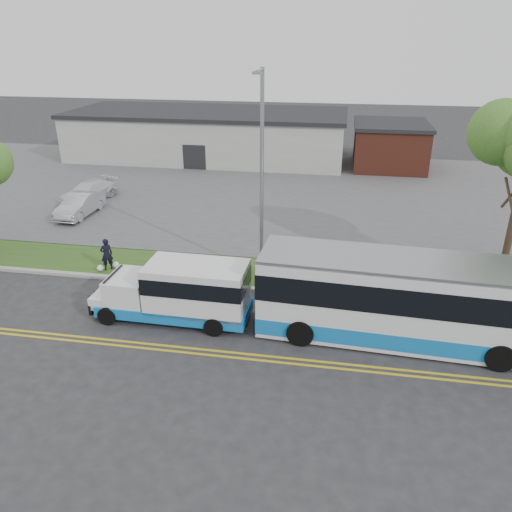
% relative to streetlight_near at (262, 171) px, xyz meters
% --- Properties ---
extents(ground, '(140.00, 140.00, 0.00)m').
position_rel_streetlight_near_xyz_m(ground, '(-3.00, -2.73, -5.23)').
color(ground, '#28282B').
rests_on(ground, ground).
extents(lane_line_north, '(70.00, 0.12, 0.01)m').
position_rel_streetlight_near_xyz_m(lane_line_north, '(-3.00, -6.58, -5.23)').
color(lane_line_north, gold).
rests_on(lane_line_north, ground).
extents(lane_line_south, '(70.00, 0.12, 0.01)m').
position_rel_streetlight_near_xyz_m(lane_line_south, '(-3.00, -6.88, -5.23)').
color(lane_line_south, gold).
rests_on(lane_line_south, ground).
extents(curb, '(80.00, 0.30, 0.15)m').
position_rel_streetlight_near_xyz_m(curb, '(-3.00, -1.63, -5.16)').
color(curb, '#9E9B93').
rests_on(curb, ground).
extents(verge, '(80.00, 3.30, 0.10)m').
position_rel_streetlight_near_xyz_m(verge, '(-3.00, 0.17, -5.18)').
color(verge, '#264818').
rests_on(verge, ground).
extents(parking_lot, '(80.00, 25.00, 0.10)m').
position_rel_streetlight_near_xyz_m(parking_lot, '(-3.00, 14.27, -5.18)').
color(parking_lot, '#4C4C4F').
rests_on(parking_lot, ground).
extents(commercial_building, '(25.40, 10.40, 4.35)m').
position_rel_streetlight_near_xyz_m(commercial_building, '(-9.00, 24.27, -3.05)').
color(commercial_building, '#9E9E99').
rests_on(commercial_building, ground).
extents(brick_wing, '(6.30, 7.30, 3.90)m').
position_rel_streetlight_near_xyz_m(brick_wing, '(7.50, 23.27, -3.27)').
color(brick_wing, brown).
rests_on(brick_wing, ground).
extents(streetlight_near, '(0.35, 1.53, 9.50)m').
position_rel_streetlight_near_xyz_m(streetlight_near, '(0.00, 0.00, 0.00)').
color(streetlight_near, gray).
rests_on(streetlight_near, verge).
extents(shuttle_bus, '(6.58, 2.29, 2.51)m').
position_rel_streetlight_near_xyz_m(shuttle_bus, '(-2.51, -4.54, -3.89)').
color(shuttle_bus, '#116AB9').
rests_on(shuttle_bus, ground).
extents(transit_bus, '(12.14, 3.42, 3.33)m').
position_rel_streetlight_near_xyz_m(transit_bus, '(6.69, -4.53, -3.55)').
color(transit_bus, silver).
rests_on(transit_bus, ground).
extents(pedestrian, '(0.71, 0.68, 1.64)m').
position_rel_streetlight_near_xyz_m(pedestrian, '(-7.59, -0.83, -4.31)').
color(pedestrian, black).
rests_on(pedestrian, verge).
extents(parked_car_a, '(1.62, 4.30, 1.40)m').
position_rel_streetlight_near_xyz_m(parked_car_a, '(-12.87, 6.45, -4.43)').
color(parked_car_a, '#ACAFB4').
rests_on(parked_car_a, parking_lot).
extents(parked_car_b, '(3.21, 4.89, 1.32)m').
position_rel_streetlight_near_xyz_m(parked_car_b, '(-13.81, 9.51, -4.47)').
color(parked_car_b, white).
rests_on(parked_car_b, parking_lot).
extents(grocery_bag_left, '(0.32, 0.32, 0.32)m').
position_rel_streetlight_near_xyz_m(grocery_bag_left, '(-7.89, -1.08, -4.97)').
color(grocery_bag_left, white).
rests_on(grocery_bag_left, verge).
extents(grocery_bag_right, '(0.32, 0.32, 0.32)m').
position_rel_streetlight_near_xyz_m(grocery_bag_right, '(-7.29, -0.58, -4.97)').
color(grocery_bag_right, white).
rests_on(grocery_bag_right, verge).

